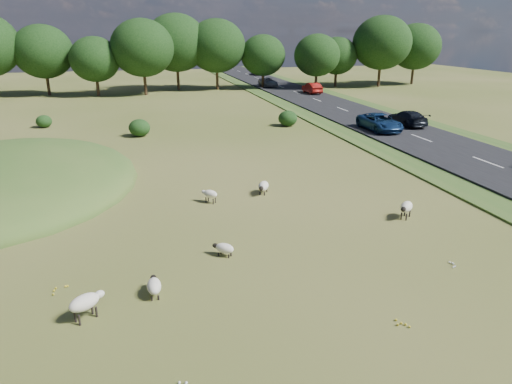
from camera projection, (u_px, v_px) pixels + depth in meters
ground at (185, 144)px, 38.41m from camera, size 160.00×160.00×0.00m
mound at (5, 185)px, 28.23m from camera, size 16.00×20.00×4.00m
road at (350, 113)px, 52.28m from camera, size 8.00×150.00×0.25m
treeline at (149, 48)px, 68.27m from camera, size 96.28×14.66×11.70m
shrubs at (182, 123)px, 43.55m from camera, size 25.15×8.21×1.55m
sheep_0 at (154, 286)px, 16.26m from camera, size 0.50×1.13×0.66m
sheep_1 at (85, 302)px, 14.87m from camera, size 1.26×1.05×0.92m
sheep_2 at (406, 207)px, 22.98m from camera, size 1.16×1.09×0.88m
sheep_3 at (263, 186)px, 26.52m from camera, size 0.99×1.31×0.74m
sheep_4 at (224, 248)px, 19.18m from camera, size 0.97×0.88×0.58m
sheep_5 at (210, 194)px, 25.13m from camera, size 0.94×0.95×0.74m
car_1 at (380, 122)px, 42.34m from camera, size 2.51×5.43×1.51m
car_2 at (258, 71)px, 96.28m from camera, size 2.15×5.28×1.53m
car_3 at (268, 82)px, 76.32m from camera, size 2.29×4.97×1.38m
car_4 at (407, 118)px, 44.60m from camera, size 2.02×4.97×1.44m
car_5 at (312, 88)px, 67.74m from camera, size 1.62×4.66×1.53m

